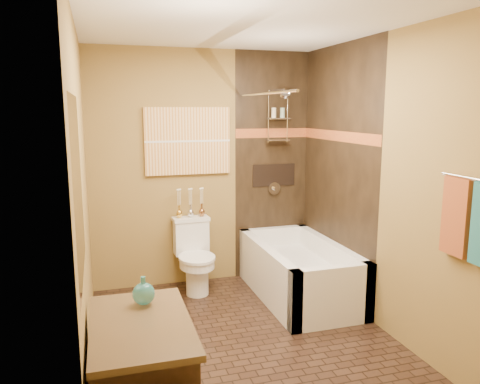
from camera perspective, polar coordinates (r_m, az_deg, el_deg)
name	(u,v)px	position (r m, az deg, el deg)	size (l,w,h in m)	color
floor	(246,342)	(4.02, 0.77, -17.83)	(3.00, 3.00, 0.00)	black
wall_left	(83,201)	(3.44, -18.58, -1.03)	(0.02, 3.00, 2.50)	olive
wall_right	(382,185)	(4.13, 16.87, 0.86)	(0.02, 3.00, 2.50)	olive
wall_back	(204,169)	(5.04, -4.44, 2.86)	(2.40, 0.02, 2.50)	olive
wall_front	(345,245)	(2.26, 12.65, -6.37)	(2.40, 0.02, 2.50)	olive
ceiling	(247,22)	(3.60, 0.87, 19.97)	(3.00, 3.00, 0.00)	silver
alcove_tile_back	(272,166)	(5.25, 3.88, 3.16)	(0.85, 0.01, 2.50)	black
alcove_tile_right	(337,173)	(4.76, 11.73, 2.25)	(0.01, 1.50, 2.50)	black
mosaic_band_back	(272,133)	(5.21, 3.97, 7.19)	(0.85, 0.01, 0.10)	maroon
mosaic_band_right	(337,136)	(4.72, 11.79, 6.70)	(0.01, 1.50, 0.10)	maroon
alcove_niche	(274,175)	(5.27, 4.15, 2.08)	(0.50, 0.01, 0.25)	black
shower_fixtures	(278,129)	(5.12, 4.65, 7.64)	(0.24, 0.33, 1.16)	silver
curtain_rod	(263,94)	(4.39, 2.85, 11.88)	(0.03, 0.03, 1.55)	silver
towel_bar	(474,179)	(3.26, 26.59, 1.41)	(0.02, 0.02, 0.55)	silver
towel_rust	(456,217)	(3.41, 24.86, -2.74)	(0.05, 0.22, 0.52)	#943F1A
sunset_painting	(188,141)	(4.95, -6.38, 6.19)	(0.90, 0.04, 0.70)	#C77D2E
vanity_mirror	(78,188)	(2.41, -19.13, 0.42)	(0.01, 1.00, 0.90)	white
bathtub	(299,276)	(4.84, 7.19, -10.08)	(0.80, 1.50, 0.55)	white
toilet	(195,256)	(4.92, -5.56, -7.71)	(0.39, 0.57, 0.75)	white
teal_bottle	(143,291)	(2.81, -11.68, -11.71)	(0.13, 0.13, 0.21)	teal
bud_vases	(190,202)	(4.95, -6.06, -1.22)	(0.31, 0.06, 0.30)	gold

